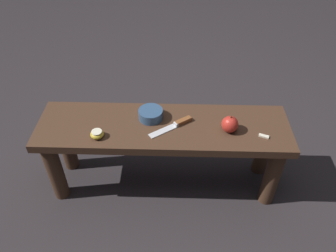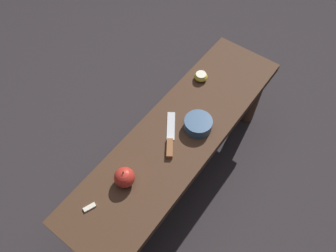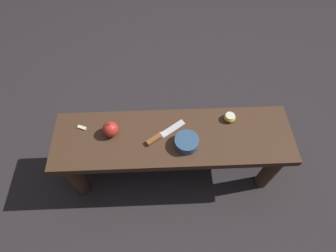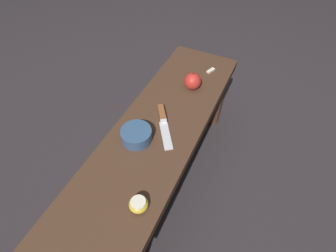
{
  "view_description": "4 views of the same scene",
  "coord_description": "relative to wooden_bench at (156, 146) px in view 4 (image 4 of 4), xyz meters",
  "views": [
    {
      "loc": [
        -0.06,
        1.14,
        1.41
      ],
      "look_at": [
        -0.02,
        0.04,
        0.44
      ],
      "focal_mm": 35.0,
      "sensor_mm": 36.0,
      "label": 1
    },
    {
      "loc": [
        -0.61,
        -0.4,
        1.53
      ],
      "look_at": [
        -0.02,
        0.04,
        0.44
      ],
      "focal_mm": 35.0,
      "sensor_mm": 36.0,
      "label": 2
    },
    {
      "loc": [
        -0.05,
        -0.64,
        1.52
      ],
      "look_at": [
        -0.02,
        0.04,
        0.44
      ],
      "focal_mm": 28.0,
      "sensor_mm": 36.0,
      "label": 3
    },
    {
      "loc": [
        0.56,
        0.32,
        1.18
      ],
      "look_at": [
        -0.02,
        0.04,
        0.44
      ],
      "focal_mm": 28.0,
      "sensor_mm": 36.0,
      "label": 4
    }
  ],
  "objects": [
    {
      "name": "knife",
      "position": [
        -0.06,
        0.0,
        0.1
      ],
      "size": [
        0.2,
        0.15,
        0.02
      ],
      "rotation": [
        0.0,
        0.0,
        0.61
      ],
      "color": "silver",
      "rests_on": "wooden_bench"
    },
    {
      "name": "apple_slice_near_knife",
      "position": [
        -0.45,
        0.07,
        0.1
      ],
      "size": [
        0.05,
        0.03,
        0.01
      ],
      "color": "silver",
      "rests_on": "wooden_bench"
    },
    {
      "name": "apple_cut",
      "position": [
        0.29,
        0.09,
        0.11
      ],
      "size": [
        0.06,
        0.06,
        0.03
      ],
      "color": "gold",
      "rests_on": "wooden_bench"
    },
    {
      "name": "ground_plane",
      "position": [
        0.0,
        0.0,
        -0.31
      ],
      "size": [
        8.0,
        8.0,
        0.0
      ],
      "primitive_type": "plane",
      "color": "#2D282B"
    },
    {
      "name": "apple_whole",
      "position": [
        -0.3,
        0.03,
        0.13
      ],
      "size": [
        0.08,
        0.08,
        0.09
      ],
      "color": "red",
      "rests_on": "wooden_bench"
    },
    {
      "name": "wooden_bench",
      "position": [
        0.0,
        0.0,
        0.0
      ],
      "size": [
        1.18,
        0.32,
        0.41
      ],
      "color": "#472D1E",
      "rests_on": "ground_plane"
    },
    {
      "name": "bowl",
      "position": [
        0.06,
        -0.05,
        0.12
      ],
      "size": [
        0.12,
        0.12,
        0.05
      ],
      "color": "#335175",
      "rests_on": "wooden_bench"
    }
  ]
}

